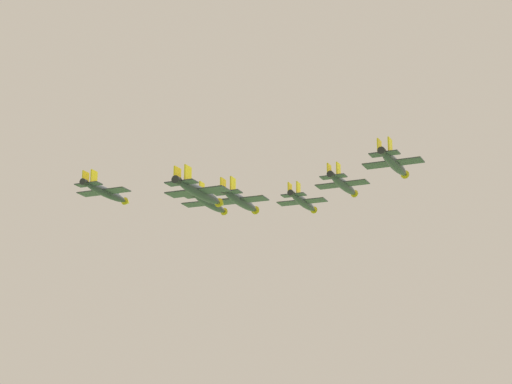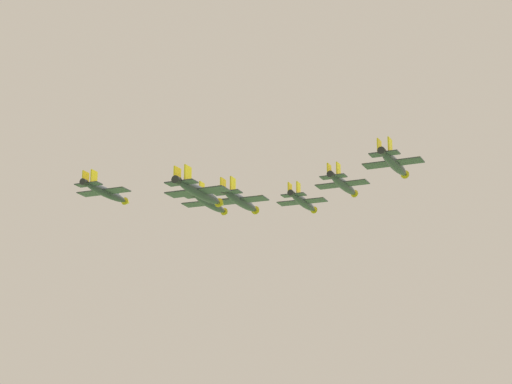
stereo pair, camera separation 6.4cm
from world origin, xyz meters
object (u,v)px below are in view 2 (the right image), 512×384
object	(u,v)px
jet_lead	(303,202)
jet_trailing	(199,192)
jet_right_outer	(394,163)
jet_left_wingman	(210,203)
jet_left_outer	(106,192)
jet_slot_rear	(241,201)
jet_right_wingman	(343,184)

from	to	relation	value
jet_lead	jet_trailing	bearing A→B (deg)	179.00
jet_right_outer	jet_trailing	size ratio (longest dim) A/B	0.97
jet_left_wingman	jet_trailing	size ratio (longest dim) A/B	1.00
jet_left_outer	jet_slot_rear	world-z (taller)	jet_left_outer
jet_lead	jet_trailing	distance (m)	54.46
jet_slot_rear	jet_lead	bearing A→B (deg)	-1.11
jet_lead	jet_slot_rear	world-z (taller)	jet_lead
jet_right_wingman	jet_trailing	world-z (taller)	jet_right_wingman
jet_left_wingman	jet_trailing	world-z (taller)	jet_left_wingman
jet_left_outer	jet_trailing	world-z (taller)	jet_left_outer
jet_lead	jet_right_wingman	xyz separation A→B (m)	(9.49, 21.28, -2.27)
jet_trailing	jet_left_outer	bearing A→B (deg)	60.62
jet_right_wingman	jet_left_wingman	bearing A→B (deg)	90.73
jet_left_outer	jet_slot_rear	xyz separation A→B (m)	(-13.04, 27.22, -4.97)
jet_slot_rear	jet_trailing	distance (m)	17.98
jet_left_wingman	jet_slot_rear	distance (m)	23.93
jet_left_outer	jet_slot_rear	distance (m)	30.59
jet_slot_rear	jet_trailing	size ratio (longest dim) A/B	0.98
jet_right_wingman	jet_left_outer	world-z (taller)	jet_right_wingman
jet_left_wingman	jet_right_outer	world-z (taller)	jet_left_wingman
jet_left_outer	jet_right_wingman	bearing A→B (deg)	-68.43
jet_right_wingman	jet_left_outer	size ratio (longest dim) A/B	0.99
jet_left_wingman	jet_right_wingman	bearing A→B (deg)	-91.11
jet_left_wingman	jet_trailing	distance (m)	39.46
jet_right_wingman	jet_slot_rear	bearing A→B (deg)	140.36
jet_lead	jet_left_outer	size ratio (longest dim) A/B	1.02
jet_left_outer	jet_right_outer	size ratio (longest dim) A/B	1.01
jet_right_wingman	jet_right_outer	size ratio (longest dim) A/B	1.00
jet_lead	jet_trailing	size ratio (longest dim) A/B	0.99
jet_lead	jet_left_outer	bearing A→B (deg)	138.63
jet_right_wingman	jet_trailing	size ratio (longest dim) A/B	0.96
jet_right_wingman	jet_left_outer	xyz separation A→B (m)	(35.57, -33.15, -1.28)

